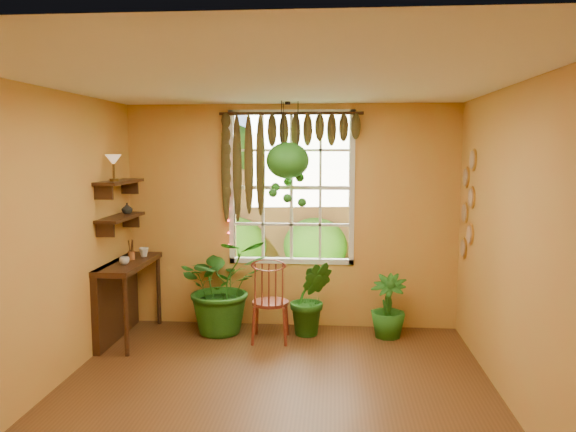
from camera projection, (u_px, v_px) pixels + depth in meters
The scene contains 23 objects.
floor at pixel (271, 407), 4.73m from camera, with size 4.50×4.50×0.00m, color brown.
ceiling at pixel (269, 81), 4.41m from camera, with size 4.50×4.50×0.00m, color white.
wall_back at pixel (291, 217), 6.80m from camera, with size 4.00×4.00×0.00m, color gold.
wall_left at pixel (35, 246), 4.74m from camera, with size 4.50×4.50×0.00m, color gold.
wall_right at pixel (523, 253), 4.41m from camera, with size 4.50×4.50×0.00m, color gold.
window at pixel (291, 188), 6.79m from camera, with size 1.52×0.10×1.86m.
valance_vine at pixel (284, 139), 6.61m from camera, with size 1.70×0.12×1.10m.
string_lights at pixel (228, 184), 6.75m from camera, with size 0.03×0.03×1.54m, color #FF2633, non-canonical shape.
wall_plates at pixel (468, 205), 6.16m from camera, with size 0.04×0.32×1.10m, color beige, non-canonical shape.
counter_ledge at pixel (120, 291), 6.41m from camera, with size 0.40×1.20×0.90m.
shelf_lower at pixel (121, 217), 6.30m from camera, with size 0.25×0.90×0.04m, color #3E2610.
shelf_upper at pixel (119, 182), 6.26m from camera, with size 0.25×0.90×0.04m, color #3E2610.
backyard at pixel (320, 193), 11.36m from camera, with size 14.00×10.00×12.00m.
windsor_chair at pixel (270, 313), 6.33m from camera, with size 0.42×0.45×1.11m.
potted_plant_left at pixel (223, 285), 6.61m from camera, with size 1.02×0.89×1.14m, color #1A5516.
potted_plant_mid at pixel (311, 298), 6.52m from camera, with size 0.49×0.39×0.88m, color #1A5516.
potted_plant_right at pixel (388, 306), 6.46m from camera, with size 0.41×0.41×0.73m, color #1A5516.
hanging_basket at pixel (288, 165), 6.42m from camera, with size 0.49×0.49×1.21m.
cup_a at pixel (124, 261), 6.17m from camera, with size 0.11×0.11×0.09m, color silver.
cup_b at pixel (144, 252), 6.62m from camera, with size 0.11×0.11×0.11m, color beige.
brush_jar at pixel (131, 250), 6.43m from camera, with size 0.08×0.08×0.29m.
shelf_vase at pixel (127, 208), 6.48m from camera, with size 0.12×0.12×0.13m, color #B2AD99.
tiffany_lamp at pixel (113, 162), 6.04m from camera, with size 0.17×0.17×0.29m.
Camera 1 is at (0.52, -4.48, 2.16)m, focal length 35.00 mm.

